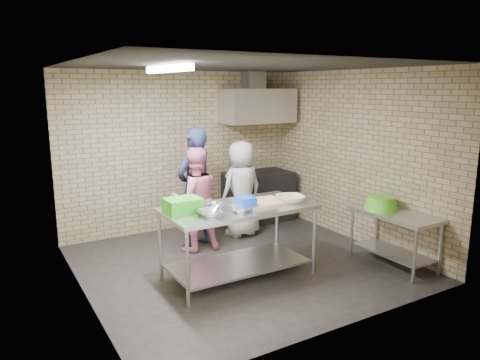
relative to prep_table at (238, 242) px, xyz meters
name	(u,v)px	position (x,y,z in m)	size (l,w,h in m)	color
floor	(241,263)	(0.26, 0.38, -0.47)	(4.20, 4.20, 0.00)	black
ceiling	(241,65)	(0.26, 0.38, 2.23)	(4.20, 4.20, 0.00)	black
back_wall	(182,151)	(0.26, 2.38, 0.88)	(4.20, 0.06, 2.70)	tan
front_wall	(346,201)	(0.26, -1.62, 0.88)	(4.20, 0.06, 2.70)	tan
left_wall	(79,186)	(-1.84, 0.38, 0.88)	(0.06, 4.00, 2.70)	tan
right_wall	(356,157)	(2.36, 0.38, 0.88)	(0.06, 4.00, 2.70)	tan
prep_table	(238,242)	(0.00, 0.00, 0.00)	(1.90, 0.95, 0.95)	silver
side_counter	(394,239)	(2.06, -0.72, -0.10)	(0.60, 1.20, 0.75)	silver
stove	(259,196)	(1.61, 2.03, -0.02)	(1.20, 0.70, 0.90)	black
range_hood	(258,106)	(1.61, 2.08, 1.63)	(1.30, 0.60, 0.60)	silver
hood_duct	(253,80)	(1.61, 2.23, 2.08)	(0.35, 0.30, 0.30)	#A5A8AD
wall_shelf	(266,115)	(1.91, 2.27, 1.45)	(0.80, 0.20, 0.04)	#3F2B19
fluorescent_fixture	(168,69)	(-0.74, 0.38, 2.17)	(0.10, 1.25, 0.08)	white
green_crate	(183,205)	(-0.70, 0.12, 0.56)	(0.42, 0.32, 0.17)	green
blue_tub	(246,202)	(0.05, -0.10, 0.54)	(0.21, 0.21, 0.14)	blue
cutting_board	(262,202)	(0.35, -0.02, 0.49)	(0.58, 0.44, 0.03)	#D7AD7C
mixing_bowl_a	(210,213)	(-0.50, -0.20, 0.51)	(0.30, 0.30, 0.07)	#B4B8BB
mixing_bowl_b	(215,206)	(-0.30, 0.05, 0.51)	(0.23, 0.23, 0.07)	silver
mixing_bowl_c	(240,209)	(-0.10, -0.22, 0.51)	(0.27, 0.27, 0.07)	silver
ceramic_bowl	(290,199)	(0.70, -0.15, 0.52)	(0.36, 0.36, 0.09)	beige
green_basin	(381,203)	(2.04, -0.47, 0.36)	(0.46, 0.46, 0.17)	#59C626
bottle_red	(254,109)	(1.66, 2.27, 1.56)	(0.07, 0.07, 0.18)	#B22619
bottle_green	(272,110)	(2.06, 2.27, 1.54)	(0.06, 0.06, 0.15)	green
man_navy	(195,188)	(0.03, 1.37, 0.45)	(0.67, 0.44, 1.84)	#141934
woman_pink	(195,200)	(-0.05, 1.20, 0.31)	(0.76, 0.59, 1.57)	pink
woman_white	(242,189)	(0.91, 1.44, 0.32)	(0.77, 0.50, 1.58)	silver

